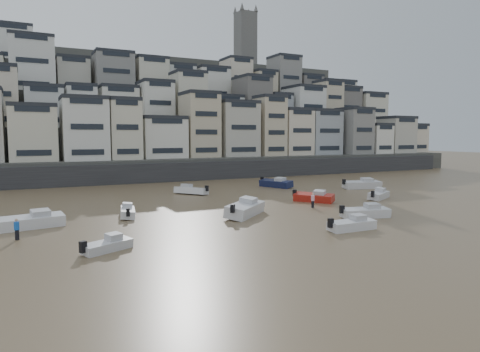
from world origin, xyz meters
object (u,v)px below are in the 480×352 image
person_pink (313,200)px  boat_f (128,210)px  boat_e (314,196)px  boat_h (191,189)px  boat_i (276,182)px  boat_k (31,219)px  boat_j (107,244)px  person_blue (17,229)px  boat_g (362,183)px  boat_a (352,223)px  boat_d (379,194)px  boat_b (365,210)px  boat_c (245,207)px

person_pink → boat_f: bearing=168.5°
boat_f → person_pink: (20.61, -4.20, 0.21)m
boat_e → boat_h: 18.08m
boat_i → boat_k: size_ratio=1.02×
boat_i → person_pink: (-6.87, -19.39, 0.01)m
boat_j → boat_f: bearing=46.3°
boat_j → person_blue: (-5.92, 6.86, 0.31)m
boat_g → boat_a: bearing=-122.0°
boat_e → boat_i: (4.02, 15.76, 0.11)m
boat_e → person_pink: 4.62m
boat_j → boat_e: bearing=-1.4°
boat_k → boat_d: bearing=-10.8°
boat_b → boat_h: (-9.75, 25.06, -0.00)m
boat_g → person_pink: size_ratio=3.87×
person_blue → boat_i: bearing=29.6°
boat_d → person_blue: 43.16m
boat_e → person_blue: (-33.63, -5.61, 0.11)m
boat_e → person_blue: 34.10m
boat_b → boat_f: bearing=166.1°
person_blue → boat_g: bearing=15.4°
boat_b → boat_c: size_ratio=0.76×
boat_a → boat_c: (-5.32, 10.43, 0.30)m
boat_f → boat_g: 39.49m
boat_b → boat_d: boat_b is taller
boat_c → boat_j: (-15.42, -7.85, -0.42)m
boat_a → boat_f: 22.71m
boat_b → boat_i: (5.71, 26.82, 0.11)m
boat_f → person_blue: 11.90m
person_blue → boat_k: bearing=76.2°
boat_a → person_pink: bearing=71.2°
boat_f → boat_h: (12.02, 13.43, 0.10)m
boat_i → boat_j: 42.47m
boat_g → person_blue: boat_g is taller
boat_g → boat_f: bearing=-157.1°
boat_c → boat_k: (-20.28, 3.34, -0.13)m
boat_f → boat_j: (-4.25, -13.03, -0.09)m
boat_e → boat_g: 17.26m
boat_h → boat_f: bearing=100.6°
boat_c → boat_h: 18.64m
person_blue → boat_h: bearing=41.5°
boat_e → boat_j: boat_e is taller
boat_i → person_blue: bearing=-80.7°
boat_d → boat_e: boat_e is taller
boat_e → boat_j: size_ratio=1.34×
boat_j → person_pink: bearing=-6.1°
boat_e → person_pink: person_pink is taller
boat_h → person_pink: person_pink is taller
boat_h → boat_i: bearing=-121.1°
boat_c → boat_k: 20.55m
boat_c → boat_f: boat_c is taller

